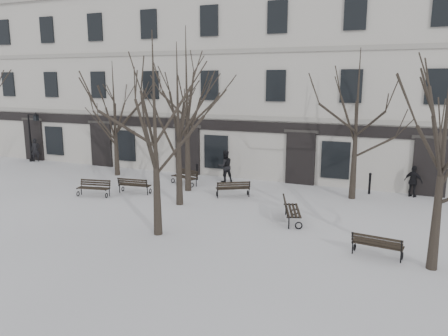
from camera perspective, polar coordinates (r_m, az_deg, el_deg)
The scene contains 20 objects.
ground at distance 18.77m, azimuth -6.40°, elevation -6.36°, with size 100.00×100.00×0.00m, color silver.
building at distance 29.85m, azimuth 5.78°, elevation 11.00°, with size 40.40×10.20×11.40m.
tree_1 at distance 19.80m, azimuth -6.07°, elevation 8.13°, with size 5.15×5.15×7.35m.
tree_2 at distance 15.88m, azimuth -9.08°, elevation 7.39°, with size 5.19×5.19×7.41m.
tree_3 at distance 14.18m, azimuth 26.95°, elevation 4.77°, with size 4.90×4.90×7.00m.
tree_4 at distance 26.93m, azimuth -14.16°, elevation 7.99°, with size 4.77×4.77×6.81m.
tree_5 at distance 22.38m, azimuth -4.92°, elevation 10.11°, with size 5.83×5.83×8.33m.
tree_6 at distance 21.69m, azimuth 17.02°, elevation 7.70°, with size 5.03×5.03×7.18m.
bench_0 at distance 22.75m, azimuth -16.62°, elevation -2.44°, with size 1.70×0.88×0.82m.
bench_1 at distance 22.75m, azimuth -11.65°, elevation -2.17°, with size 1.71×0.79×0.83m.
bench_2 at distance 15.30m, azimuth 19.38°, elevation -9.42°, with size 1.66×0.77×0.81m.
bench_3 at distance 24.31m, azimuth -5.10°, elevation -1.10°, with size 1.74×1.12×0.83m.
bench_4 at distance 21.63m, azimuth 1.19°, elevation -2.64°, with size 1.70×1.36×0.84m.
bench_5 at distance 18.09m, azimuth 8.68°, elevation -5.38°, with size 1.25×2.00×0.96m.
lamp_post at distance 33.66m, azimuth -23.75°, elevation 4.17°, with size 1.09×0.40×3.49m.
bollard_a at distance 25.34m, azimuth -3.55°, elevation -0.42°, with size 0.12×0.12×0.97m.
bollard_b at distance 23.37m, azimuth 18.50°, elevation -1.82°, with size 0.14×0.14×1.11m.
pedestrian_a at distance 33.91m, azimuth -23.29°, elevation 0.80°, with size 0.60×0.40×1.65m, color black.
pedestrian_b at distance 24.95m, azimuth 0.14°, elevation -1.80°, with size 0.88×0.69×1.81m, color black.
pedestrian_c at distance 23.69m, azimuth 23.34°, elevation -3.48°, with size 0.92×0.38×1.58m, color black.
Camera 1 is at (8.81, -15.56, 5.72)m, focal length 35.00 mm.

